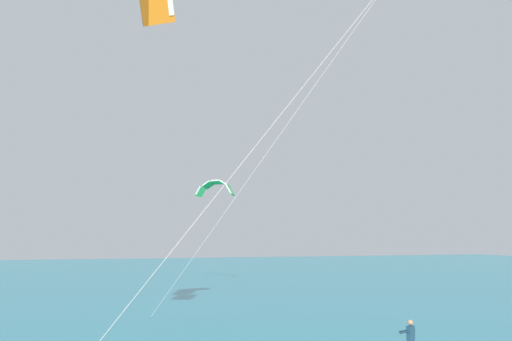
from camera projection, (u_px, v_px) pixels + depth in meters
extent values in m
cube|color=teal|center=(164.00, 275.00, 81.10)|extent=(200.00, 120.00, 0.20)
cube|color=#143347|center=(411.00, 333.00, 25.65)|extent=(0.39, 0.31, 0.60)
sphere|color=#9E704C|center=(410.00, 322.00, 25.70)|extent=(0.22, 0.22, 0.22)
cylinder|color=#143347|center=(405.00, 332.00, 25.65)|extent=(0.27, 0.50, 0.22)
cylinder|color=#143347|center=(410.00, 331.00, 25.89)|extent=(0.27, 0.50, 0.22)
cylinder|color=black|center=(403.00, 331.00, 25.94)|extent=(0.52, 0.24, 0.04)
cube|color=#3F3F42|center=(408.00, 338.00, 25.72)|extent=(0.14, 0.12, 0.10)
cube|color=orange|center=(157.00, 4.00, 32.21)|extent=(2.17, 1.43, 2.26)
cylinder|color=#B2B2B7|center=(269.00, 150.00, 29.12)|extent=(9.34, 8.27, 15.99)
cylinder|color=#B2B2B7|center=(263.00, 137.00, 25.29)|extent=(12.63, 1.28, 15.99)
cube|color=green|center=(231.00, 191.00, 62.98)|extent=(0.99, 1.21, 1.09)
cube|color=white|center=(228.00, 189.00, 62.70)|extent=(0.49, 0.61, 0.90)
cube|color=green|center=(225.00, 184.00, 63.72)|extent=(1.21, 1.36, 0.84)
cube|color=white|center=(223.00, 182.00, 63.44)|extent=(0.67, 0.83, 0.58)
cube|color=green|center=(217.00, 182.00, 64.42)|extent=(1.32, 1.36, 0.40)
cube|color=white|center=(215.00, 180.00, 64.14)|extent=(0.72, 0.90, 0.13)
cube|color=green|center=(208.00, 185.00, 64.93)|extent=(1.29, 1.22, 0.84)
cube|color=white|center=(206.00, 183.00, 64.65)|extent=(0.65, 0.83, 0.58)
cube|color=green|center=(200.00, 192.00, 65.13)|extent=(1.18, 0.91, 1.09)
cube|color=white|center=(198.00, 190.00, 64.85)|extent=(0.49, 0.59, 0.90)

